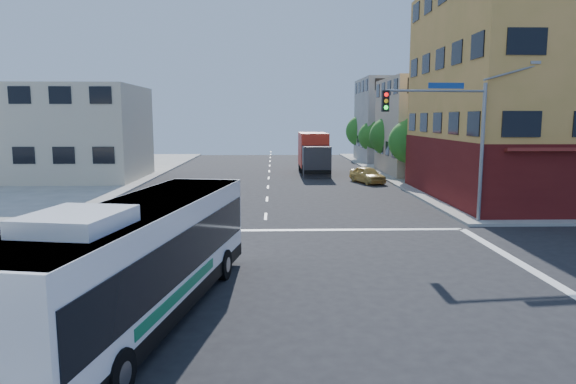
{
  "coord_description": "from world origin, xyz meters",
  "views": [
    {
      "loc": [
        0.44,
        -14.41,
        5.3
      ],
      "look_at": [
        0.98,
        4.61,
        2.55
      ],
      "focal_mm": 32.0,
      "sensor_mm": 36.0,
      "label": 1
    }
  ],
  "objects": [
    {
      "name": "ground",
      "position": [
        0.0,
        0.0,
        0.0
      ],
      "size": [
        120.0,
        120.0,
        0.0
      ],
      "primitive_type": "plane",
      "color": "black",
      "rests_on": "ground"
    },
    {
      "name": "building_east_near",
      "position": [
        16.98,
        33.98,
        4.51
      ],
      "size": [
        12.06,
        10.06,
        9.0
      ],
      "color": "tan",
      "rests_on": "ground"
    },
    {
      "name": "building_east_far",
      "position": [
        16.98,
        47.98,
        5.01
      ],
      "size": [
        12.06,
        10.06,
        10.0
      ],
      "color": "#9F9F9A",
      "rests_on": "ground"
    },
    {
      "name": "building_west",
      "position": [
        -17.02,
        29.98,
        4.01
      ],
      "size": [
        12.06,
        10.06,
        8.0
      ],
      "color": "beige",
      "rests_on": "ground"
    },
    {
      "name": "signal_mast_ne",
      "position": [
        9.08,
        10.62,
        4.98
      ],
      "size": [
        7.91,
        1.13,
        8.07
      ],
      "color": "gray",
      "rests_on": "ground"
    },
    {
      "name": "street_tree_a",
      "position": [
        11.9,
        27.92,
        3.59
      ],
      "size": [
        3.6,
        3.6,
        5.53
      ],
      "color": "#352113",
      "rests_on": "ground"
    },
    {
      "name": "street_tree_b",
      "position": [
        11.9,
        35.92,
        3.75
      ],
      "size": [
        3.8,
        3.8,
        5.79
      ],
      "color": "#352113",
      "rests_on": "ground"
    },
    {
      "name": "street_tree_c",
      "position": [
        11.9,
        43.92,
        3.46
      ],
      "size": [
        3.4,
        3.4,
        5.29
      ],
      "color": "#352113",
      "rests_on": "ground"
    },
    {
      "name": "street_tree_d",
      "position": [
        11.9,
        51.92,
        3.88
      ],
      "size": [
        4.0,
        4.0,
        6.03
      ],
      "color": "#352113",
      "rests_on": "ground"
    },
    {
      "name": "transit_bus",
      "position": [
        -3.0,
        -1.4,
        1.68
      ],
      "size": [
        4.47,
        11.86,
        3.44
      ],
      "rotation": [
        0.0,
        0.0,
        -0.18
      ],
      "color": "black",
      "rests_on": "ground"
    },
    {
      "name": "box_truck",
      "position": [
        4.3,
        34.69,
        1.88
      ],
      "size": [
        2.61,
        8.63,
        3.88
      ],
      "rotation": [
        0.0,
        0.0,
        0.0
      ],
      "color": "#2A2A30",
      "rests_on": "ground"
    },
    {
      "name": "parked_car",
      "position": [
        8.17,
        27.38,
        0.68
      ],
      "size": [
        2.81,
        4.31,
        1.36
      ],
      "primitive_type": "imported",
      "rotation": [
        0.0,
        0.0,
        0.33
      ],
      "color": "#D6B256",
      "rests_on": "ground"
    }
  ]
}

